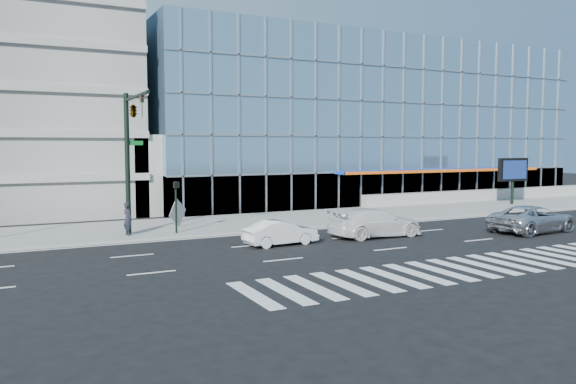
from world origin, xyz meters
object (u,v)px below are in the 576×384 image
ped_signal_post (176,199)px  white_sedan (281,233)px  silver_suv (533,219)px  pedestrian (128,219)px  traffic_signal (132,128)px  white_suv (375,223)px  marquee_sign (513,171)px  tilted_panel (178,213)px

ped_signal_post → white_sedan: (4.06, -5.44, -1.49)m
silver_suv → white_sedan: bearing=74.2°
silver_suv → pedestrian: pedestrian is taller
traffic_signal → silver_suv: 23.99m
white_suv → pedestrian: 14.04m
marquee_sign → white_suv: 22.25m
traffic_signal → ped_signal_post: bearing=8.5°
traffic_signal → white_suv: (12.56, -5.07, -5.35)m
traffic_signal → ped_signal_post: size_ratio=2.67×
white_sedan → tilted_panel: tilted_panel is taller
traffic_signal → white_sedan: traffic_signal is taller
ped_signal_post → tilted_panel: ped_signal_post is taller
ped_signal_post → pedestrian: ped_signal_post is taller
silver_suv → white_sedan: (-15.44, 2.86, -0.15)m
silver_suv → traffic_signal: bearing=64.9°
ped_signal_post → white_suv: bearing=-28.4°
tilted_panel → white_suv: bearing=-80.8°
pedestrian → tilted_panel: (3.37, 1.84, -0.03)m
white_suv → silver_suv: bearing=-105.5°
ped_signal_post → white_sedan: size_ratio=0.76×
traffic_signal → ped_signal_post: 4.75m
ped_signal_post → tilted_panel: 2.66m
white_suv → tilted_panel: tilted_panel is taller
silver_suv → tilted_panel: 21.59m
traffic_signal → pedestrian: size_ratio=4.26×
marquee_sign → white_sedan: marquee_sign is taller
white_sedan → tilted_panel: size_ratio=3.05×
silver_suv → white_suv: (-9.44, 2.86, 0.01)m
traffic_signal → white_sedan: size_ratio=2.02×
traffic_signal → white_sedan: (6.56, -5.07, -5.51)m
white_suv → tilted_panel: (-9.35, 7.77, 0.25)m
traffic_signal → tilted_panel: bearing=40.1°
marquee_sign → white_sedan: size_ratio=1.01×
silver_suv → white_suv: size_ratio=1.04×
white_suv → tilted_panel: 12.16m
marquee_sign → tilted_panel: bearing=-178.6°
ped_signal_post → marquee_sign: 30.67m
white_sedan → pedestrian: bearing=44.2°
tilted_panel → white_sedan: bearing=-107.8°
pedestrian → ped_signal_post: bearing=-118.1°
ped_signal_post → silver_suv: size_ratio=0.52×
ped_signal_post → tilted_panel: (0.71, 2.33, -1.08)m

